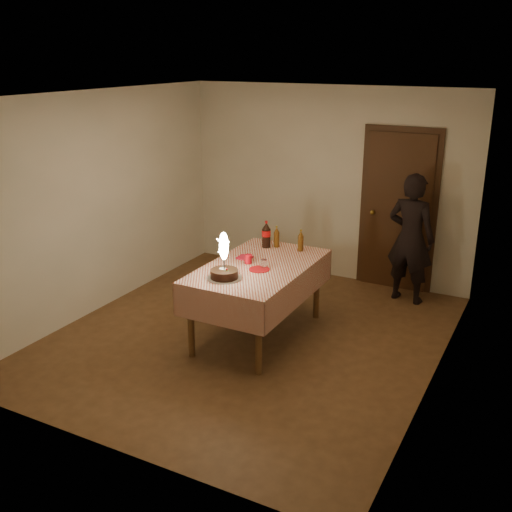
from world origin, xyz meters
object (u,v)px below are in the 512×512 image
red_cup (248,259)px  red_plate (259,269)px  birthday_cake (224,267)px  photographer (411,238)px  clear_cup (264,264)px  cola_bottle (266,235)px  dining_table (258,275)px  amber_bottle_right (301,241)px  amber_bottle_left (277,237)px

red_cup → red_plate: bearing=-31.6°
birthday_cake → photographer: bearing=59.9°
birthday_cake → clear_cup: bearing=65.3°
clear_cup → cola_bottle: size_ratio=0.28×
dining_table → red_cup: (-0.12, 0.00, 0.16)m
red_cup → photographer: size_ratio=0.06×
cola_bottle → amber_bottle_right: 0.42m
birthday_cake → cola_bottle: size_ratio=1.53×
dining_table → red_cup: 0.20m
red_plate → red_cup: bearing=148.4°
photographer → cola_bottle: bearing=-140.0°
cola_bottle → photographer: (1.40, 1.18, -0.17)m
red_cup → dining_table: bearing=-1.0°
amber_bottle_left → dining_table: bearing=-81.2°
cola_bottle → birthday_cake: bearing=-85.8°
birthday_cake → amber_bottle_right: 1.21m
red_plate → amber_bottle_right: amber_bottle_right is taller
amber_bottle_left → amber_bottle_right: same height
cola_bottle → amber_bottle_right: (0.41, 0.06, -0.03)m
photographer → birthday_cake: bearing=-120.1°
birthday_cake → cola_bottle: bearing=94.2°
amber_bottle_left → photographer: (1.30, 1.11, -0.13)m
red_cup → clear_cup: size_ratio=1.11×
clear_cup → red_cup: bearing=168.3°
red_cup → amber_bottle_right: (0.33, 0.66, 0.07)m
birthday_cake → red_plate: birthday_cake is taller
dining_table → amber_bottle_right: bearing=72.6°
red_cup → amber_bottle_right: amber_bottle_right is taller
clear_cup → photographer: size_ratio=0.06×
amber_bottle_left → amber_bottle_right: 0.31m
cola_bottle → amber_bottle_left: (0.10, 0.07, -0.03)m
clear_cup → amber_bottle_left: 0.73m
cola_bottle → dining_table: bearing=-71.1°
amber_bottle_left → amber_bottle_right: size_ratio=1.00×
red_plate → amber_bottle_right: size_ratio=0.86×
birthday_cake → cola_bottle: birthday_cake is taller
clear_cup → dining_table: bearing=155.0°
red_plate → red_cup: red_cup is taller
red_cup → cola_bottle: (-0.08, 0.59, 0.10)m
cola_bottle → amber_bottle_left: 0.13m
birthday_cake → red_cup: (0.00, 0.50, -0.07)m
birthday_cake → red_cup: birthday_cake is taller
dining_table → clear_cup: size_ratio=19.11×
clear_cup → amber_bottle_left: (-0.19, 0.70, 0.07)m
birthday_cake → red_plate: size_ratio=2.21×
clear_cup → amber_bottle_left: size_ratio=0.35×
red_plate → photographer: (1.12, 1.89, -0.02)m
cola_bottle → amber_bottle_left: cola_bottle is taller
cola_bottle → amber_bottle_right: bearing=8.6°
clear_cup → photographer: bearing=58.6°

